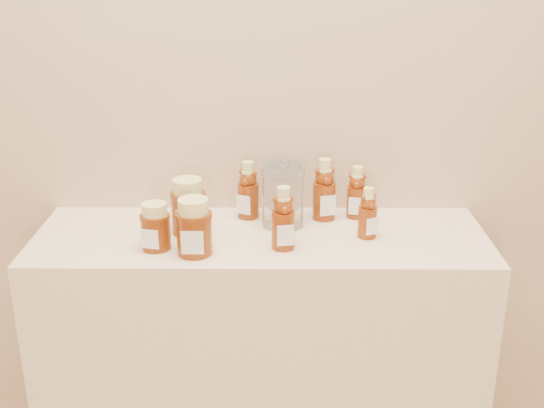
# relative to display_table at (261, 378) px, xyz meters

# --- Properties ---
(wall_back) EXTENTS (3.50, 0.02, 2.70)m
(wall_back) POSITION_rel_display_table_xyz_m (0.00, 0.20, 0.90)
(wall_back) COLOR tan
(wall_back) RESTS_ON ground
(display_table) EXTENTS (1.20, 0.40, 0.90)m
(display_table) POSITION_rel_display_table_xyz_m (0.00, 0.00, 0.00)
(display_table) COLOR beige
(display_table) RESTS_ON ground
(bear_bottle_back_left) EXTENTS (0.08, 0.08, 0.18)m
(bear_bottle_back_left) POSITION_rel_display_table_xyz_m (-0.04, 0.13, 0.54)
(bear_bottle_back_left) COLOR #5F2007
(bear_bottle_back_left) RESTS_ON display_table
(bear_bottle_back_mid) EXTENTS (0.08, 0.08, 0.20)m
(bear_bottle_back_mid) POSITION_rel_display_table_xyz_m (0.17, 0.12, 0.55)
(bear_bottle_back_mid) COLOR #5F2007
(bear_bottle_back_mid) RESTS_ON display_table
(bear_bottle_back_right) EXTENTS (0.07, 0.07, 0.17)m
(bear_bottle_back_right) POSITION_rel_display_table_xyz_m (0.27, 0.13, 0.53)
(bear_bottle_back_right) COLOR #5F2007
(bear_bottle_back_right) RESTS_ON display_table
(bear_bottle_front_left) EXTENTS (0.07, 0.07, 0.18)m
(bear_bottle_front_left) POSITION_rel_display_table_xyz_m (0.06, -0.08, 0.54)
(bear_bottle_front_left) COLOR #5F2007
(bear_bottle_front_left) RESTS_ON display_table
(bear_bottle_front_right) EXTENTS (0.07, 0.07, 0.15)m
(bear_bottle_front_right) POSITION_rel_display_table_xyz_m (0.28, -0.01, 0.53)
(bear_bottle_front_right) COLOR #5F2007
(bear_bottle_front_right) RESTS_ON display_table
(honey_jar_left) EXTENTS (0.09, 0.09, 0.12)m
(honey_jar_left) POSITION_rel_display_table_xyz_m (-0.26, -0.08, 0.51)
(honey_jar_left) COLOR #5F2007
(honey_jar_left) RESTS_ON display_table
(honey_jar_back) EXTENTS (0.10, 0.10, 0.15)m
(honey_jar_back) POSITION_rel_display_table_xyz_m (-0.19, 0.02, 0.52)
(honey_jar_back) COLOR #5F2007
(honey_jar_back) RESTS_ON display_table
(honey_jar_front) EXTENTS (0.09, 0.09, 0.14)m
(honey_jar_front) POSITION_rel_display_table_xyz_m (-0.16, -0.11, 0.52)
(honey_jar_front) COLOR #5F2007
(honey_jar_front) RESTS_ON display_table
(glass_canister) EXTENTS (0.16, 0.16, 0.18)m
(glass_canister) POSITION_rel_display_table_xyz_m (0.06, 0.07, 0.54)
(glass_canister) COLOR white
(glass_canister) RESTS_ON display_table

